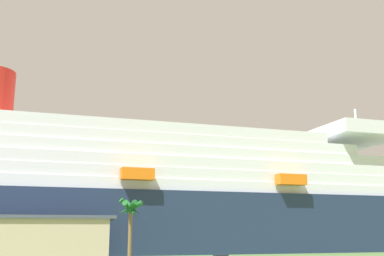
{
  "coord_description": "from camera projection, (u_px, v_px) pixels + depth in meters",
  "views": [
    {
      "loc": [
        -21.3,
        -66.42,
        5.6
      ],
      "look_at": [
        -2.98,
        27.42,
        26.36
      ],
      "focal_mm": 44.74,
      "sensor_mm": 36.0,
      "label": 1
    }
  ],
  "objects": [
    {
      "name": "palm_tree",
      "position": [
        131.0,
        213.0,
        63.24
      ],
      "size": [
        3.62,
        3.69,
        10.0
      ],
      "color": "brown",
      "rests_on": "ground_plane"
    },
    {
      "name": "cruise_ship",
      "position": [
        136.0,
        199.0,
        130.28
      ],
      "size": [
        281.85,
        63.34,
        52.46
      ],
      "color": "#1E2D4C",
      "rests_on": "ground_plane"
    }
  ]
}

